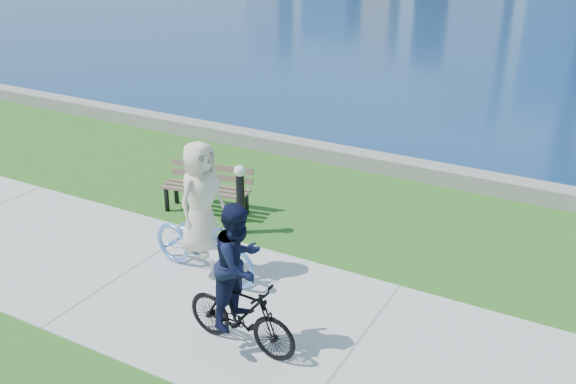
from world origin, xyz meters
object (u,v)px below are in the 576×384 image
at_px(park_bench, 208,185).
at_px(cyclist_woman, 203,227).
at_px(cyclist_man, 240,290).
at_px(bollard_lamp, 240,195).

xyz_separation_m(park_bench, cyclist_woman, (1.37, -2.01, 0.30)).
bearing_deg(cyclist_man, cyclist_woman, 52.77).
xyz_separation_m(park_bench, cyclist_man, (2.91, -3.31, 0.36)).
bearing_deg(park_bench, bollard_lamp, -34.69).
height_order(park_bench, cyclist_woman, cyclist_woman).
height_order(park_bench, cyclist_man, cyclist_man).
relative_size(park_bench, bollard_lamp, 1.38).
bearing_deg(bollard_lamp, park_bench, 155.63).
height_order(bollard_lamp, cyclist_man, cyclist_man).
bearing_deg(park_bench, cyclist_man, -59.04).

